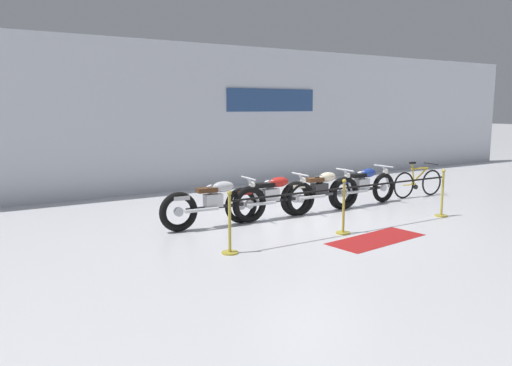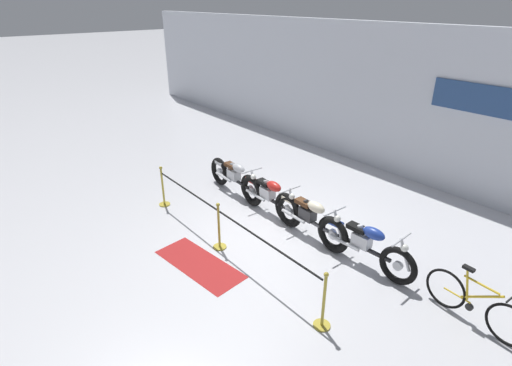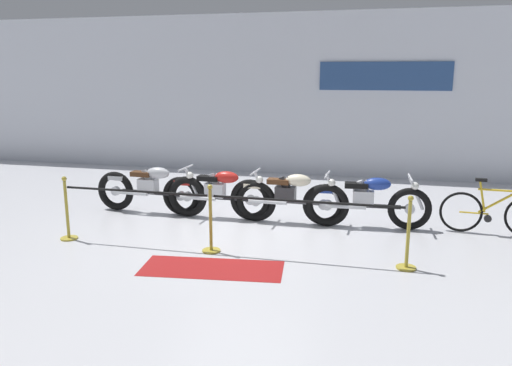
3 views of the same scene
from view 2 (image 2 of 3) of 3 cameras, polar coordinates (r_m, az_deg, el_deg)
name	(u,v)px [view 2 (image 2 of 3)]	position (r m, az deg, el deg)	size (l,w,h in m)	color
ground_plane	(268,231)	(9.09, 1.75, -6.82)	(120.00, 120.00, 0.00)	silver
back_wall	(409,104)	(12.06, 20.99, 10.47)	(28.00, 0.29, 4.20)	silver
motorcycle_silver_0	(235,178)	(10.52, -3.02, 0.73)	(2.34, 0.62, 0.97)	black
motorcycle_red_1	(269,196)	(9.56, 1.86, -1.87)	(2.25, 0.62, 0.95)	black
motorcycle_cream_2	(309,218)	(8.71, 7.61, -4.94)	(2.20, 0.62, 0.96)	black
motorcycle_blue_3	(364,244)	(8.04, 15.16, -8.45)	(2.24, 0.62, 0.95)	black
bicycle	(475,304)	(7.45, 28.85, -14.94)	(1.72, 0.48, 0.96)	black
stanchion_far_left	(195,204)	(8.91, -8.73, -2.95)	(5.43, 0.28, 1.05)	gold
stanchion_mid_left	(219,233)	(8.37, -5.28, -7.10)	(0.28, 0.28, 1.05)	gold
stanchion_mid_right	(323,309)	(6.64, 9.58, -17.27)	(0.28, 0.28, 1.05)	gold
floor_banner	(199,264)	(8.12, -8.08, -11.39)	(1.98, 0.78, 0.01)	maroon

